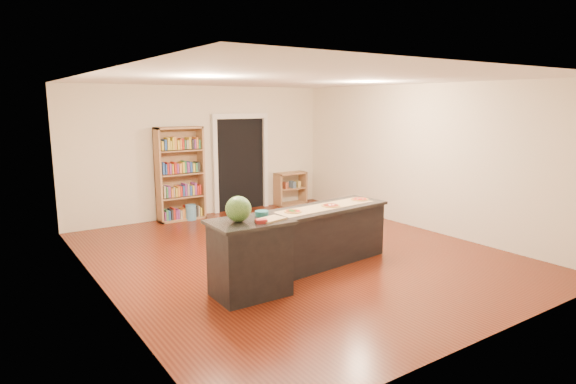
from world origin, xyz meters
TOP-DOWN VIEW (x-y plane):
  - room at (0.00, 0.00)m, footprint 6.00×7.00m
  - doorway at (0.90, 3.46)m, footprint 1.40×0.09m
  - kitchen_island at (-0.13, -0.62)m, footprint 2.67×0.72m
  - side_counter at (-1.46, -1.09)m, footprint 1.00×0.73m
  - bookshelf at (-0.64, 3.28)m, footprint 0.98×0.35m
  - low_shelf at (2.17, 3.28)m, footprint 0.78×0.34m
  - waste_bin at (-0.49, 3.14)m, footprint 0.22×0.22m
  - kraft_paper at (-0.13, -0.63)m, footprint 2.34×0.65m
  - watermelon at (-1.61, -1.07)m, footprint 0.32×0.32m
  - cutting_board at (-1.23, -1.23)m, footprint 0.40×0.31m
  - package_red at (-1.41, -1.29)m, footprint 0.16×0.13m
  - package_teal at (-1.20, -0.96)m, footprint 0.18×0.18m
  - pizza_a at (-1.18, -0.77)m, footprint 0.30×0.30m
  - pizza_b at (-0.48, -0.64)m, footprint 0.25×0.25m
  - pizza_c at (0.23, -0.63)m, footprint 0.27×0.27m
  - pizza_d at (0.93, -0.51)m, footprint 0.27×0.27m

SIDE VIEW (x-z plane):
  - waste_bin at x=-0.49m, z-range 0.00..0.33m
  - low_shelf at x=2.17m, z-range 0.00..0.78m
  - kitchen_island at x=-0.13m, z-range 0.00..0.88m
  - side_counter at x=-1.46m, z-range 0.00..0.99m
  - kraft_paper at x=-0.13m, z-range 0.88..0.88m
  - pizza_c at x=0.23m, z-range 0.88..0.90m
  - pizza_a at x=-1.18m, z-range 0.88..0.90m
  - pizza_b at x=-0.48m, z-range 0.88..0.90m
  - pizza_d at x=0.93m, z-range 0.88..0.90m
  - bookshelf at x=-0.64m, z-range 0.00..1.96m
  - cutting_board at x=-1.23m, z-range 0.99..1.01m
  - package_red at x=-1.41m, z-range 0.99..1.03m
  - package_teal at x=-1.20m, z-range 0.99..1.05m
  - watermelon at x=-1.61m, z-range 0.99..1.31m
  - doorway at x=0.90m, z-range 0.10..2.31m
  - room at x=0.00m, z-range 0.00..2.80m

